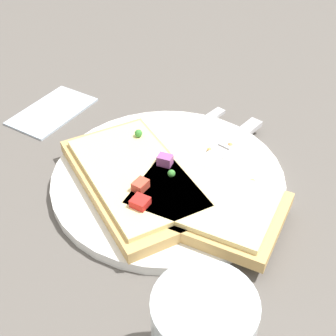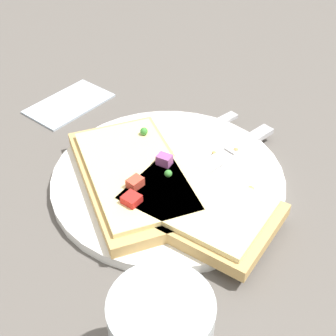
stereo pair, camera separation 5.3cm
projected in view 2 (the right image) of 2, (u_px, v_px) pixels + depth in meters
name	position (u px, v px, depth m)	size (l,w,h in m)	color
ground_plane	(168.00, 183.00, 0.54)	(4.00, 4.00, 0.00)	#56514C
plate	(168.00, 179.00, 0.54)	(0.27, 0.27, 0.01)	white
fork	(161.00, 152.00, 0.56)	(0.23, 0.06, 0.01)	#B7B7BC
knife	(224.00, 156.00, 0.56)	(0.20, 0.05, 0.01)	#B7B7BC
pizza_slice_main	(134.00, 175.00, 0.52)	(0.19, 0.22, 0.03)	tan
pizza_slice_corner	(197.00, 206.00, 0.48)	(0.12, 0.17, 0.03)	tan
crumb_scatter	(233.00, 170.00, 0.53)	(0.08, 0.09, 0.01)	#DA8B4F
napkin	(69.00, 103.00, 0.67)	(0.12, 0.07, 0.01)	silver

